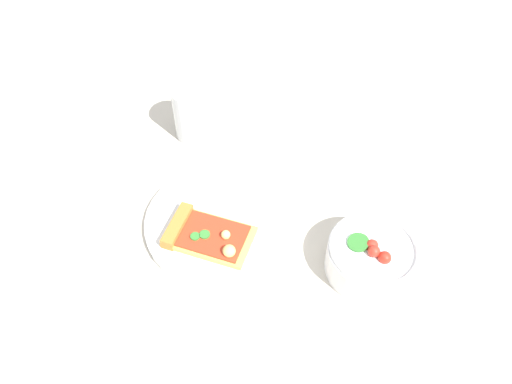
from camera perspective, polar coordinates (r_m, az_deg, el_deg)
ground_plane at (r=0.84m, az=-5.00°, el=-5.58°), size 2.40×2.40×0.00m
plate at (r=0.85m, az=-3.83°, el=-3.27°), size 0.25×0.25×0.01m
pizza_slice_main at (r=0.82m, az=-5.56°, el=-4.74°), size 0.16×0.14×0.03m
salad_bowl at (r=0.80m, az=12.50°, el=-6.92°), size 0.14×0.14×0.07m
soda_glass at (r=0.97m, az=-6.92°, el=8.49°), size 0.07×0.07×0.10m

